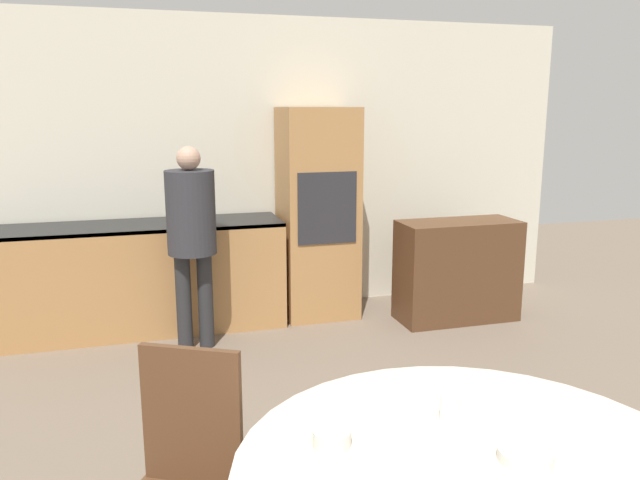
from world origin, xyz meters
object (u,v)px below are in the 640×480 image
Objects in this scene: oven_unit at (318,213)px; bowl_centre at (526,455)px; chair_far_left at (184,473)px; person_standing at (192,227)px; bowl_far at (332,438)px; cup at (450,407)px; sideboard at (457,271)px.

bowl_centre is (-0.40, -3.70, -0.13)m from oven_unit.
chair_far_left is at bearing -114.01° from oven_unit.
person_standing reaches higher than bowl_far.
bowl_far is (-0.44, -0.04, -0.02)m from cup.
person_standing is at bearing -178.93° from sideboard.
bowl_far is (-2.07, -2.97, 0.36)m from sideboard.
oven_unit is at bearing 81.57° from cup.
oven_unit reaches higher than bowl_far.
chair_far_left is 2.64m from person_standing.
sideboard is (1.12, -0.49, -0.48)m from oven_unit.
bowl_far is at bearing -105.29° from oven_unit.
person_standing is 16.56× the size of cup.
bowl_far is (0.45, -0.33, 0.25)m from chair_far_left.
oven_unit reaches higher than person_standing.
bowl_far is at bearing -174.25° from cup.
person_standing is at bearing 93.65° from bowl_far.
oven_unit is at bearing 83.81° from bowl_centre.
cup is (0.63, -2.88, -0.14)m from person_standing.
person_standing is (-1.13, -0.53, 0.04)m from oven_unit.
person_standing is 2.94m from bowl_far.
bowl_far is at bearing -86.35° from person_standing.
cup is (-0.51, -3.41, -0.10)m from oven_unit.
cup reaches higher than bowl_centre.
oven_unit is at bearing 94.55° from chair_far_left.
oven_unit is 19.53× the size of cup.
chair_far_left reaches higher than bowl_far.
cup is at bearing 5.75° from bowl_far.
sideboard is at bearing 55.15° from bowl_far.
bowl_centre is at bearing -24.57° from bowl_far.
person_standing reaches higher than bowl_centre.
chair_far_left is at bearing -133.60° from sideboard.
oven_unit reaches higher than bowl_centre.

